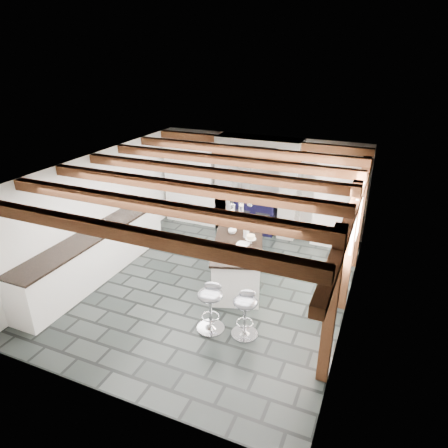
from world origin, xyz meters
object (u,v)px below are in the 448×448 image
at_px(bar_stool_near, 245,309).
at_px(bar_stool_far, 210,302).
at_px(range_cooker, 257,212).
at_px(kitchen_island, 238,263).

relative_size(bar_stool_near, bar_stool_far, 0.95).
xyz_separation_m(range_cooker, bar_stool_far, (0.57, -3.93, 0.05)).
bearing_deg(bar_stool_far, kitchen_island, 82.62).
relative_size(range_cooker, bar_stool_near, 1.27).
relative_size(range_cooker, kitchen_island, 0.52).
bearing_deg(bar_stool_near, bar_stool_far, 172.78).
distance_m(kitchen_island, bar_stool_near, 1.51).
bearing_deg(range_cooker, kitchen_island, -79.22).
xyz_separation_m(range_cooker, bar_stool_near, (1.12, -3.85, 0.02)).
height_order(range_cooker, bar_stool_far, range_cooker).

